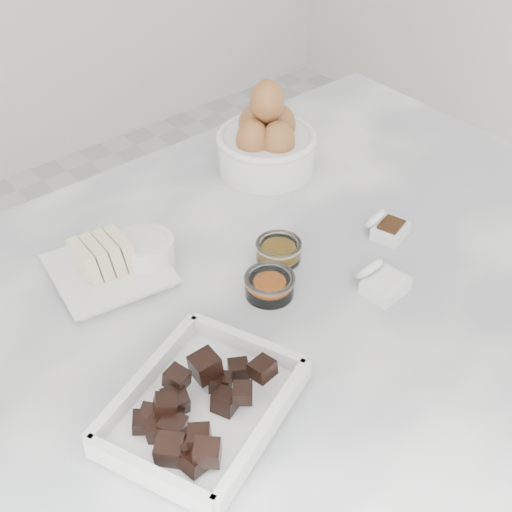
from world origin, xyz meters
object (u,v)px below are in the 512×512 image
Objects in this scene: chocolate_dish at (203,403)px; zest_bowl at (270,284)px; sugar_ramekin at (148,251)px; salt_spoon at (381,281)px; butter_plate at (106,264)px; egg_bowl at (266,142)px; honey_bowl at (279,250)px; vanilla_spoon at (387,227)px.

zest_bowl is (0.19, 0.11, -0.01)m from chocolate_dish.
zest_bowl is at bearing -59.59° from sugar_ramekin.
chocolate_dish is 0.31m from salt_spoon.
butter_plate is 2.29× the size of sugar_ramekin.
sugar_ramekin is at bearing 69.18° from chocolate_dish.
egg_bowl is 2.50× the size of honey_bowl.
salt_spoon is (0.06, -0.14, -0.00)m from honey_bowl.
egg_bowl is at bearing 53.67° from honey_bowl.
zest_bowl is (0.09, -0.15, -0.01)m from sugar_ramekin.
chocolate_dish is at bearing -110.82° from sugar_ramekin.
vanilla_spoon reaches higher than zest_bowl.
egg_bowl reaches higher than butter_plate.
honey_bowl is 0.96× the size of zest_bowl.
chocolate_dish is 0.52m from egg_bowl.
honey_bowl is 0.92× the size of salt_spoon.
sugar_ramekin is 0.30m from egg_bowl.
zest_bowl is at bearing 143.38° from salt_spoon.
egg_bowl is 2.29× the size of salt_spoon.
butter_plate is 0.40m from vanilla_spoon.
sugar_ramekin reaches higher than zest_bowl.
honey_bowl is at bearing 114.26° from salt_spoon.
egg_bowl is (0.39, 0.35, 0.03)m from chocolate_dish.
zest_bowl is at bearing -140.37° from honey_bowl.
chocolate_dish reaches higher than sugar_ramekin.
salt_spoon is (0.12, -0.09, -0.00)m from zest_bowl.
salt_spoon reaches higher than zest_bowl.
sugar_ramekin is at bearing -15.43° from butter_plate.
chocolate_dish is 1.52× the size of butter_plate.
salt_spoon is at bearing -103.56° from egg_bowl.
honey_bowl is (0.25, 0.16, -0.01)m from chocolate_dish.
chocolate_dish is at bearing -138.16° from egg_bowl.
zest_bowl is (-0.20, -0.24, -0.04)m from egg_bowl.
honey_bowl is at bearing -30.58° from butter_plate.
zest_bowl is at bearing -129.69° from egg_bowl.
salt_spoon is (-0.10, -0.08, 0.00)m from vanilla_spoon.
sugar_ramekin reaches higher than salt_spoon.
vanilla_spoon is (0.36, -0.18, -0.01)m from butter_plate.
chocolate_dish reaches higher than zest_bowl.
butter_plate is 2.47× the size of zest_bowl.
sugar_ramekin is 0.35m from vanilla_spoon.
salt_spoon is at bearing -36.62° from zest_bowl.
honey_bowl is (0.15, -0.10, -0.01)m from sugar_ramekin.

